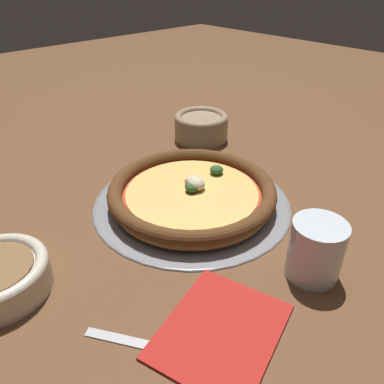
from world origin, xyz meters
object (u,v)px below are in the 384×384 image
object	(u,v)px
pizza	(192,192)
napkin	(221,330)
bowl_near	(201,126)
drinking_cup	(314,251)
fork	(172,351)
pizza_tray	(192,201)

from	to	relation	value
pizza	napkin	world-z (taller)	pizza
bowl_near	pizza	bearing A→B (deg)	42.21
pizza	drinking_cup	bearing A→B (deg)	89.04
pizza	fork	world-z (taller)	pizza
pizza	bowl_near	distance (m)	0.28
pizza_tray	pizza	size ratio (longest dim) A/B	1.19
pizza_tray	bowl_near	xyz separation A→B (m)	(-0.21, -0.19, 0.03)
pizza_tray	napkin	xyz separation A→B (m)	(0.16, 0.22, 0.00)
pizza	pizza_tray	bearing A→B (deg)	18.48
drinking_cup	fork	distance (m)	0.23
napkin	fork	size ratio (longest dim) A/B	1.12
fork	pizza	bearing A→B (deg)	99.90
drinking_cup	napkin	xyz separation A→B (m)	(0.16, -0.02, -0.04)
bowl_near	napkin	xyz separation A→B (m)	(0.37, 0.41, -0.03)
bowl_near	drinking_cup	world-z (taller)	drinking_cup
pizza	bowl_near	bearing A→B (deg)	-137.79
pizza_tray	bowl_near	distance (m)	0.28
drinking_cup	napkin	size ratio (longest dim) A/B	0.45
pizza_tray	napkin	world-z (taller)	same
bowl_near	drinking_cup	xyz separation A→B (m)	(0.21, 0.43, 0.01)
pizza_tray	pizza	xyz separation A→B (m)	(-0.00, -0.00, 0.02)
pizza_tray	pizza	bearing A→B (deg)	-161.52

